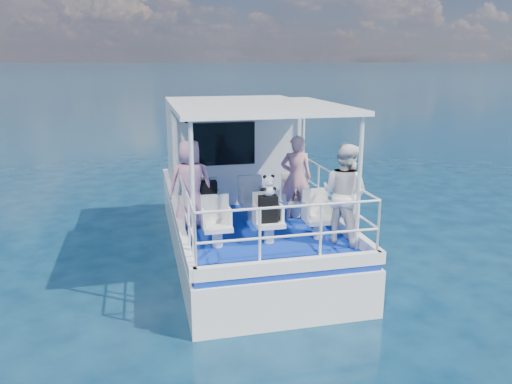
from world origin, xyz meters
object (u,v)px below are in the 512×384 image
panda (269,185)px  passenger_port_fwd (191,184)px  passenger_stbd_aft (344,193)px  backpack_center (268,209)px

panda → passenger_port_fwd: bearing=134.3°
passenger_port_fwd → passenger_stbd_aft: (2.45, -1.43, 0.04)m
panda → passenger_stbd_aft: bearing=-9.8°
passenger_stbd_aft → backpack_center: (-1.28, 0.22, -0.25)m
backpack_center → panda: bearing=-8.2°
passenger_stbd_aft → backpack_center: 1.32m
passenger_port_fwd → panda: (1.18, -1.21, 0.20)m
passenger_stbd_aft → panda: passenger_stbd_aft is taller
backpack_center → panda: 0.41m
backpack_center → passenger_port_fwd: bearing=134.1°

